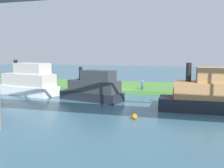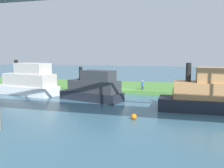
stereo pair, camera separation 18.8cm
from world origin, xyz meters
name	(u,v)px [view 1 (the left image)]	position (x,y,z in m)	size (l,w,h in m)	color
ground_plane	(120,94)	(0.00, 0.00, 0.00)	(160.00, 160.00, 0.00)	#386075
grassy_bank	(128,87)	(0.00, -6.00, 0.25)	(80.00, 12.00, 0.50)	#4C8438
person_on_bank	(142,85)	(-3.06, -1.43, 1.20)	(0.46, 0.46, 1.39)	#2D334C
mooring_post	(113,85)	(1.43, -1.48, 0.97)	(0.20, 0.20, 0.95)	brown
motorboat_red	(28,82)	(12.29, 4.20, 1.80)	(9.97, 5.06, 4.86)	white
skiff_small	(93,88)	(1.93, 5.93, 1.52)	(8.44, 4.71, 4.10)	#1E232D
pontoon_yellow	(211,94)	(-11.46, 8.31, 1.79)	(9.52, 3.28, 4.85)	#1E232D
marker_buoy	(134,116)	(-4.67, 13.39, 0.25)	(0.50, 0.50, 0.50)	orange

